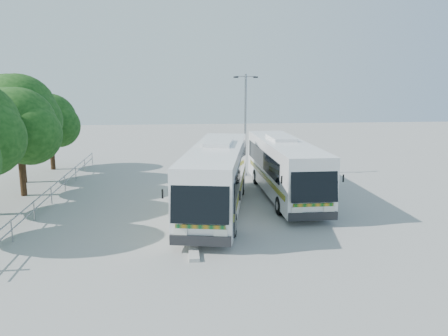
{
  "coord_description": "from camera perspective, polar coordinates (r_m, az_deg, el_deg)",
  "views": [
    {
      "loc": [
        -2.8,
        -21.62,
        6.76
      ],
      "look_at": [
        -0.26,
        2.76,
        1.92
      ],
      "focal_mm": 35.0,
      "sensor_mm": 36.0,
      "label": 1
    }
  ],
  "objects": [
    {
      "name": "ground",
      "position": [
        22.83,
        1.37,
        -6.06
      ],
      "size": [
        100.0,
        100.0,
        0.0
      ],
      "primitive_type": "plane",
      "color": "gray",
      "rests_on": "ground"
    },
    {
      "name": "railing",
      "position": [
        27.29,
        -21.1,
        -2.34
      ],
      "size": [
        0.06,
        22.0,
        1.0
      ],
      "color": "gray",
      "rests_on": "ground"
    },
    {
      "name": "tree_far_c",
      "position": [
        28.41,
        -25.18,
        5.06
      ],
      "size": [
        4.97,
        4.69,
        6.49
      ],
      "color": "#382314",
      "rests_on": "ground"
    },
    {
      "name": "lamppost",
      "position": [
        31.67,
        2.81,
        6.23
      ],
      "size": [
        1.79,
        0.46,
        7.33
      ],
      "rotation": [
        0.0,
        0.0,
        0.17
      ],
      "color": "gray",
      "rests_on": "ground"
    },
    {
      "name": "tree_far_d",
      "position": [
        32.25,
        -25.14,
        6.66
      ],
      "size": [
        5.62,
        5.3,
        7.33
      ],
      "color": "#382314",
      "rests_on": "ground"
    },
    {
      "name": "coach_adjacent",
      "position": [
        26.27,
        7.86,
        0.2
      ],
      "size": [
        2.52,
        11.91,
        3.3
      ],
      "rotation": [
        0.0,
        0.0,
        -0.0
      ],
      "color": "white",
      "rests_on": "ground"
    },
    {
      "name": "coach_main",
      "position": [
        23.04,
        -0.96,
        -1.05
      ],
      "size": [
        4.83,
        12.62,
        3.44
      ],
      "rotation": [
        0.0,
        0.0,
        -0.2
      ],
      "color": "silver",
      "rests_on": "ground"
    },
    {
      "name": "tree_far_e",
      "position": [
        36.39,
        -21.71,
        5.85
      ],
      "size": [
        4.54,
        4.28,
        5.92
      ],
      "color": "#382314",
      "rests_on": "ground"
    },
    {
      "name": "kerb_divider",
      "position": [
        24.56,
        -4.57,
        -4.66
      ],
      "size": [
        0.4,
        16.0,
        0.15
      ],
      "primitive_type": "cube",
      "color": "#B2B2AD",
      "rests_on": "ground"
    }
  ]
}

